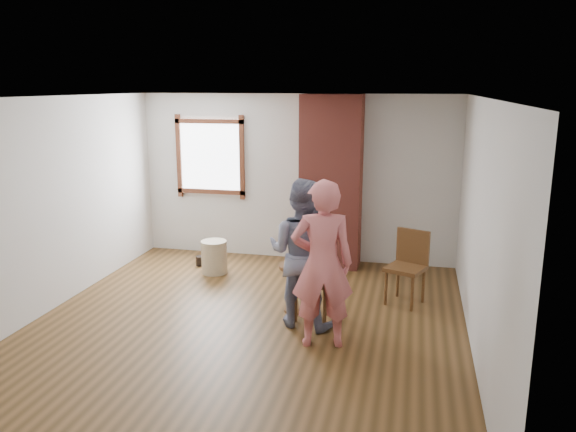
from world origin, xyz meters
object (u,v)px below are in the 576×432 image
object	(u,v)px
dining_chair_left	(315,274)
man	(302,253)
stoneware_crock	(214,257)
dining_chair_right	(408,263)
side_table	(295,280)
person_pink	(322,264)

from	to	relation	value
dining_chair_left	man	distance (m)	0.46
stoneware_crock	dining_chair_left	bearing A→B (deg)	-34.95
stoneware_crock	dining_chair_left	xyz separation A→B (m)	(1.73, -1.21, 0.27)
dining_chair_right	side_table	size ratio (longest dim) A/B	1.56
dining_chair_right	dining_chair_left	bearing A→B (deg)	-125.16
man	dining_chair_right	bearing A→B (deg)	-128.79
stoneware_crock	dining_chair_left	distance (m)	2.12
dining_chair_right	side_table	bearing A→B (deg)	-132.25
dining_chair_left	side_table	xyz separation A→B (m)	(-0.25, 0.06, -0.11)
side_table	person_pink	bearing A→B (deg)	-60.56
person_pink	side_table	bearing A→B (deg)	-74.34
dining_chair_left	person_pink	world-z (taller)	person_pink
person_pink	dining_chair_left	bearing A→B (deg)	-88.25
side_table	person_pink	size ratio (longest dim) A/B	0.33
dining_chair_right	person_pink	distance (m)	1.73
man	dining_chair_left	bearing A→B (deg)	-97.32
stoneware_crock	dining_chair_right	distance (m)	2.87
man	stoneware_crock	bearing A→B (deg)	-30.45
side_table	person_pink	xyz separation A→B (m)	(0.46, -0.82, 0.50)
dining_chair_right	man	xyz separation A→B (m)	(-1.18, -0.97, 0.34)
stoneware_crock	side_table	xyz separation A→B (m)	(1.48, -1.15, 0.16)
side_table	person_pink	world-z (taller)	person_pink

